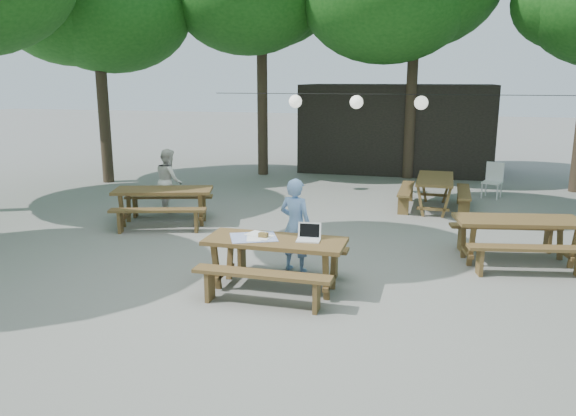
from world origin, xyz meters
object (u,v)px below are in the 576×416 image
Objects in this scene: woman at (295,225)px; second_person at (169,180)px; main_picnic_table at (275,263)px; picnic_table_nw at (164,206)px; plastic_chair at (492,188)px.

woman is 5.02m from second_person.
woman is (0.08, 0.85, 0.36)m from main_picnic_table.
woman reaches higher than picnic_table_nw.
second_person is (-3.74, 4.11, 0.33)m from main_picnic_table.
plastic_chair is at bearing 16.85° from picnic_table_nw.
picnic_table_nw is (-3.30, 2.97, 0.00)m from main_picnic_table.
picnic_table_nw is 8.25m from plastic_chair.
woman reaches higher than plastic_chair.
second_person is at bearing -23.88° from woman.
plastic_chair reaches higher than main_picnic_table.
main_picnic_table is 2.22× the size of plastic_chair.
woman is at bearing -168.56° from second_person.
plastic_chair is (7.29, 3.47, -0.46)m from second_person.
plastic_chair is at bearing 64.90° from main_picnic_table.
woman is at bearing -98.24° from plastic_chair.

